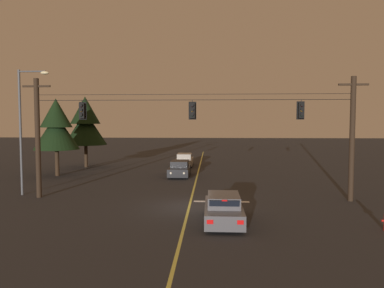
{
  "coord_description": "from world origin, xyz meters",
  "views": [
    {
      "loc": [
        1.24,
        -19.99,
        4.87
      ],
      "look_at": [
        0.0,
        3.1,
        3.44
      ],
      "focal_mm": 33.07,
      "sensor_mm": 36.0,
      "label": 1
    }
  ],
  "objects_px": {
    "car_oncoming_lead": "(180,169)",
    "street_lamp_corner": "(25,121)",
    "car_waiting_near_lane": "(223,209)",
    "car_oncoming_trailing": "(184,160)",
    "traffic_light_centre": "(301,110)",
    "tree_verge_far": "(85,123)",
    "traffic_light_left_inner": "(192,110)",
    "traffic_light_leftmost": "(82,111)",
    "tree_verge_near": "(56,127)"
  },
  "relations": [
    {
      "from": "car_waiting_near_lane",
      "to": "tree_verge_near",
      "type": "distance_m",
      "value": 20.72
    },
    {
      "from": "traffic_light_left_inner",
      "to": "car_waiting_near_lane",
      "type": "xyz_separation_m",
      "value": [
        1.78,
        -5.05,
        -4.95
      ]
    },
    {
      "from": "traffic_light_centre",
      "to": "tree_verge_near",
      "type": "relative_size",
      "value": 0.17
    },
    {
      "from": "traffic_light_leftmost",
      "to": "car_waiting_near_lane",
      "type": "xyz_separation_m",
      "value": [
        8.8,
        -5.05,
        -4.95
      ]
    },
    {
      "from": "car_waiting_near_lane",
      "to": "car_oncoming_trailing",
      "type": "bearing_deg",
      "value": 99.21
    },
    {
      "from": "car_waiting_near_lane",
      "to": "car_oncoming_lead",
      "type": "height_order",
      "value": "same"
    },
    {
      "from": "street_lamp_corner",
      "to": "tree_verge_far",
      "type": "relative_size",
      "value": 1.09
    },
    {
      "from": "street_lamp_corner",
      "to": "car_oncoming_lead",
      "type": "bearing_deg",
      "value": 42.9
    },
    {
      "from": "traffic_light_leftmost",
      "to": "car_oncoming_lead",
      "type": "distance_m",
      "value": 12.05
    },
    {
      "from": "car_oncoming_trailing",
      "to": "tree_verge_far",
      "type": "xyz_separation_m",
      "value": [
        -10.58,
        -1.49,
        4.13
      ]
    },
    {
      "from": "car_waiting_near_lane",
      "to": "car_oncoming_lead",
      "type": "bearing_deg",
      "value": 103.21
    },
    {
      "from": "traffic_light_centre",
      "to": "tree_verge_far",
      "type": "distance_m",
      "value": 24.46
    },
    {
      "from": "car_oncoming_trailing",
      "to": "street_lamp_corner",
      "type": "distance_m",
      "value": 19.14
    },
    {
      "from": "traffic_light_left_inner",
      "to": "traffic_light_centre",
      "type": "height_order",
      "value": "same"
    },
    {
      "from": "traffic_light_left_inner",
      "to": "traffic_light_centre",
      "type": "xyz_separation_m",
      "value": [
        6.69,
        0.0,
        0.0
      ]
    },
    {
      "from": "traffic_light_leftmost",
      "to": "traffic_light_left_inner",
      "type": "height_order",
      "value": "same"
    },
    {
      "from": "tree_verge_far",
      "to": "car_oncoming_trailing",
      "type": "bearing_deg",
      "value": 8.04
    },
    {
      "from": "traffic_light_leftmost",
      "to": "street_lamp_corner",
      "type": "xyz_separation_m",
      "value": [
        -4.15,
        0.74,
        -0.63
      ]
    },
    {
      "from": "car_oncoming_trailing",
      "to": "car_oncoming_lead",
      "type": "bearing_deg",
      "value": -89.1
    },
    {
      "from": "car_oncoming_lead",
      "to": "tree_verge_near",
      "type": "relative_size",
      "value": 0.63
    },
    {
      "from": "traffic_light_centre",
      "to": "tree_verge_far",
      "type": "relative_size",
      "value": 0.16
    },
    {
      "from": "traffic_light_centre",
      "to": "car_waiting_near_lane",
      "type": "relative_size",
      "value": 0.28
    },
    {
      "from": "tree_verge_near",
      "to": "traffic_light_leftmost",
      "type": "bearing_deg",
      "value": -57.74
    },
    {
      "from": "car_oncoming_trailing",
      "to": "street_lamp_corner",
      "type": "relative_size",
      "value": 0.53
    },
    {
      "from": "traffic_light_leftmost",
      "to": "car_waiting_near_lane",
      "type": "height_order",
      "value": "traffic_light_leftmost"
    },
    {
      "from": "tree_verge_near",
      "to": "car_oncoming_lead",
      "type": "bearing_deg",
      "value": 2.14
    },
    {
      "from": "traffic_light_left_inner",
      "to": "car_oncoming_lead",
      "type": "bearing_deg",
      "value": 99.77
    },
    {
      "from": "traffic_light_centre",
      "to": "car_oncoming_trailing",
      "type": "distance_m",
      "value": 19.48
    },
    {
      "from": "tree_verge_far",
      "to": "tree_verge_near",
      "type": "bearing_deg",
      "value": -94.24
    },
    {
      "from": "traffic_light_left_inner",
      "to": "car_waiting_near_lane",
      "type": "relative_size",
      "value": 0.28
    },
    {
      "from": "street_lamp_corner",
      "to": "tree_verge_far",
      "type": "distance_m",
      "value": 14.65
    },
    {
      "from": "traffic_light_centre",
      "to": "street_lamp_corner",
      "type": "distance_m",
      "value": 17.88
    },
    {
      "from": "traffic_light_left_inner",
      "to": "street_lamp_corner",
      "type": "relative_size",
      "value": 0.15
    },
    {
      "from": "car_oncoming_lead",
      "to": "street_lamp_corner",
      "type": "xyz_separation_m",
      "value": [
        -9.52,
        -8.84,
        4.32
      ]
    },
    {
      "from": "traffic_light_centre",
      "to": "car_oncoming_lead",
      "type": "relative_size",
      "value": 0.28
    },
    {
      "from": "car_oncoming_trailing",
      "to": "tree_verge_far",
      "type": "bearing_deg",
      "value": -171.96
    },
    {
      "from": "car_oncoming_lead",
      "to": "tree_verge_near",
      "type": "height_order",
      "value": "tree_verge_near"
    },
    {
      "from": "traffic_light_leftmost",
      "to": "tree_verge_near",
      "type": "height_order",
      "value": "tree_verge_near"
    },
    {
      "from": "traffic_light_centre",
      "to": "tree_verge_far",
      "type": "bearing_deg",
      "value": 141.11
    },
    {
      "from": "car_oncoming_trailing",
      "to": "tree_verge_far",
      "type": "distance_m",
      "value": 11.45
    },
    {
      "from": "car_waiting_near_lane",
      "to": "car_oncoming_lead",
      "type": "distance_m",
      "value": 15.03
    },
    {
      "from": "car_waiting_near_lane",
      "to": "car_oncoming_lead",
      "type": "xyz_separation_m",
      "value": [
        -3.43,
        14.63,
        -0.0
      ]
    },
    {
      "from": "traffic_light_centre",
      "to": "tree_verge_near",
      "type": "xyz_separation_m",
      "value": [
        -19.49,
        9.17,
        -1.13
      ]
    },
    {
      "from": "traffic_light_centre",
      "to": "car_waiting_near_lane",
      "type": "height_order",
      "value": "traffic_light_centre"
    },
    {
      "from": "car_oncoming_trailing",
      "to": "tree_verge_near",
      "type": "distance_m",
      "value": 13.98
    },
    {
      "from": "tree_verge_near",
      "to": "tree_verge_far",
      "type": "bearing_deg",
      "value": 85.76
    },
    {
      "from": "car_oncoming_lead",
      "to": "street_lamp_corner",
      "type": "distance_m",
      "value": 13.69
    },
    {
      "from": "traffic_light_centre",
      "to": "street_lamp_corner",
      "type": "relative_size",
      "value": 0.15
    },
    {
      "from": "car_waiting_near_lane",
      "to": "tree_verge_far",
      "type": "relative_size",
      "value": 0.57
    },
    {
      "from": "traffic_light_left_inner",
      "to": "tree_verge_near",
      "type": "bearing_deg",
      "value": 144.39
    }
  ]
}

